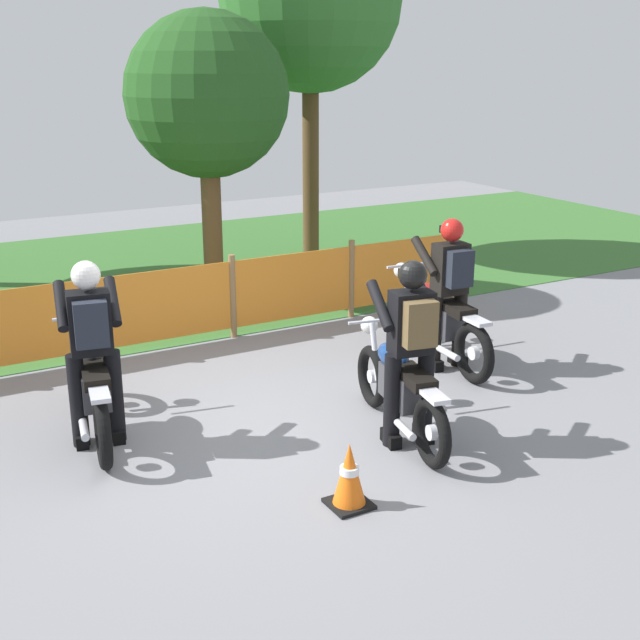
{
  "coord_description": "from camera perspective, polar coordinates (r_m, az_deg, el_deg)",
  "views": [
    {
      "loc": [
        -3.02,
        -6.53,
        3.34
      ],
      "look_at": [
        0.74,
        0.15,
        0.9
      ],
      "focal_mm": 46.61,
      "sensor_mm": 36.0,
      "label": 1
    }
  ],
  "objects": [
    {
      "name": "ground",
      "position": [
        7.94,
        -4.16,
        -7.36
      ],
      "size": [
        24.0,
        24.0,
        0.02
      ],
      "primitive_type": "cube",
      "color": "gray"
    },
    {
      "name": "grass_verge",
      "position": [
        13.44,
        -15.46,
        2.62
      ],
      "size": [
        24.0,
        7.17,
        0.01
      ],
      "primitive_type": "cube",
      "color": "#386B2D",
      "rests_on": "ground"
    },
    {
      "name": "barrier_fence",
      "position": [
        9.97,
        -10.52,
        1.02
      ],
      "size": [
        8.63,
        0.08,
        1.05
      ],
      "color": "olive",
      "rests_on": "ground"
    },
    {
      "name": "tree_near_left",
      "position": [
        11.76,
        -7.76,
        14.96
      ],
      "size": [
        2.25,
        2.25,
        3.97
      ],
      "color": "brown",
      "rests_on": "ground"
    },
    {
      "name": "tree_near_right",
      "position": [
        14.29,
        -0.68,
        21.12
      ],
      "size": [
        2.98,
        2.98,
        5.72
      ],
      "color": "brown",
      "rests_on": "ground"
    },
    {
      "name": "motorcycle_lead",
      "position": [
        7.88,
        -15.26,
        -4.37
      ],
      "size": [
        0.69,
        2.04,
        0.97
      ],
      "rotation": [
        0.0,
        0.0,
        1.39
      ],
      "color": "black",
      "rests_on": "ground"
    },
    {
      "name": "motorcycle_trailing",
      "position": [
        9.5,
        8.0,
        0.01
      ],
      "size": [
        0.63,
        2.14,
        1.01
      ],
      "rotation": [
        0.0,
        0.0,
        1.49
      ],
      "color": "black",
      "rests_on": "ground"
    },
    {
      "name": "motorcycle_third",
      "position": [
        7.65,
        5.46,
        -4.61
      ],
      "size": [
        0.69,
        1.97,
        0.94
      ],
      "rotation": [
        0.0,
        0.0,
        1.38
      ],
      "color": "black",
      "rests_on": "ground"
    },
    {
      "name": "rider_lead",
      "position": [
        7.51,
        -15.4,
        -1.57
      ],
      "size": [
        0.62,
        0.73,
        1.69
      ],
      "rotation": [
        0.0,
        0.0,
        1.39
      ],
      "color": "black",
      "rests_on": "ground"
    },
    {
      "name": "rider_trailing",
      "position": [
        9.19,
        8.9,
        2.36
      ],
      "size": [
        0.58,
        0.7,
        1.69
      ],
      "rotation": [
        0.0,
        0.0,
        1.49
      ],
      "color": "black",
      "rests_on": "ground"
    },
    {
      "name": "rider_third",
      "position": [
        7.29,
        6.26,
        -1.6
      ],
      "size": [
        0.62,
        0.74,
        1.69
      ],
      "rotation": [
        0.0,
        0.0,
        1.38
      ],
      "color": "black",
      "rests_on": "ground"
    },
    {
      "name": "traffic_cone",
      "position": [
        6.51,
        2.03,
        -10.62
      ],
      "size": [
        0.32,
        0.32,
        0.53
      ],
      "color": "black",
      "rests_on": "ground"
    }
  ]
}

